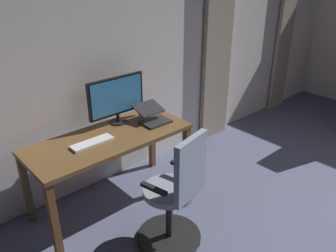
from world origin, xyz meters
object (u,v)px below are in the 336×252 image
Objects in this scene: computer_monitor at (116,97)px; laptop at (153,117)px; computer_keyboard at (92,143)px; computer_mouse at (143,113)px; office_chair at (176,197)px; desk at (110,145)px.

laptop is at bearing 141.66° from computer_monitor.
computer_monitor is 1.59× the size of computer_keyboard.
laptop is at bearing 79.44° from computer_mouse.
computer_keyboard is at bearing 96.46° from office_chair.
computer_monitor is at bearing -151.81° from computer_keyboard.
office_chair is (-0.08, 0.83, -0.16)m from desk.
computer_keyboard is 0.79m from computer_mouse.
computer_mouse is at bearing -99.70° from laptop.
computer_monitor is at bearing -139.18° from desk.
computer_mouse is at bearing -160.19° from desk.
computer_monitor is at bearing -1.33° from computer_mouse.
office_chair is at bearing 108.60° from computer_keyboard.
laptop reaches higher than computer_mouse.
computer_monitor is 0.40m from computer_mouse.
computer_monitor reaches higher than computer_keyboard.
desk is at bearing 83.23° from office_chair.
desk is 1.45× the size of office_chair.
computer_monitor is (-0.16, -1.04, 0.53)m from office_chair.
office_chair reaches higher than desk.
computer_mouse reaches higher than computer_keyboard.
desk is 15.55× the size of computer_mouse.
computer_monitor is 0.56m from computer_keyboard.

